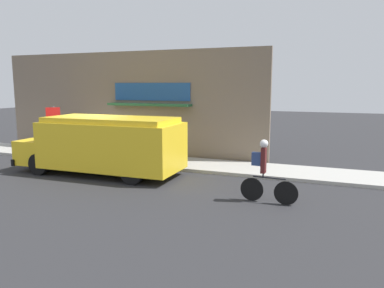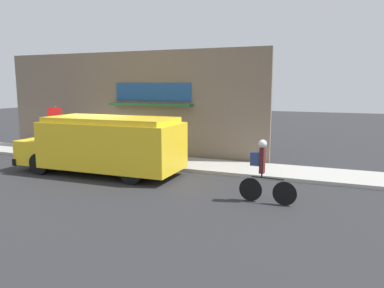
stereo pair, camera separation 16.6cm
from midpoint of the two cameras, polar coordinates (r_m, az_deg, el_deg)
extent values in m
plane|color=#2B2B2D|center=(15.84, -14.65, -2.94)|extent=(70.00, 70.00, 0.00)
cube|color=#ADAAA3|center=(16.69, -12.47, -2.05)|extent=(28.00, 2.16, 0.12)
cube|color=#756656|center=(17.49, -10.37, 6.03)|extent=(13.22, 0.18, 4.68)
cube|color=#1E4C93|center=(16.68, -6.50, 7.92)|extent=(3.68, 0.05, 0.77)
cube|color=#235633|center=(16.46, -6.91, 5.98)|extent=(3.87, 0.58, 0.10)
cube|color=yellow|center=(13.59, -12.51, -0.16)|extent=(5.01, 2.21, 1.62)
cube|color=yellow|center=(15.51, -21.98, -0.86)|extent=(1.17, 1.97, 0.89)
cube|color=yellow|center=(13.48, -12.64, 3.62)|extent=(4.61, 2.03, 0.18)
cube|color=black|center=(15.93, -23.31, -1.96)|extent=(0.16, 2.08, 0.24)
cube|color=red|center=(15.41, -14.14, 1.14)|extent=(0.03, 0.44, 0.44)
cylinder|color=black|center=(15.86, -18.14, -1.66)|extent=(0.78, 0.27, 0.77)
cylinder|color=black|center=(14.53, -22.56, -2.84)|extent=(0.78, 0.27, 0.77)
cylinder|color=black|center=(13.83, -5.76, -2.76)|extent=(0.78, 0.27, 0.77)
cylinder|color=black|center=(12.28, -9.49, -4.33)|extent=(0.78, 0.27, 0.77)
cylinder|color=black|center=(10.37, 13.68, -7.30)|extent=(0.65, 0.07, 0.65)
cylinder|color=black|center=(10.58, 8.66, -6.83)|extent=(0.65, 0.07, 0.65)
cylinder|color=black|center=(10.37, 11.21, -5.08)|extent=(0.89, 0.08, 0.04)
cylinder|color=black|center=(10.39, 10.33, -4.68)|extent=(0.04, 0.04, 0.12)
cube|color=#561E1E|center=(10.31, 10.40, -2.49)|extent=(0.13, 0.21, 0.69)
sphere|color=white|center=(10.23, 10.47, 0.05)|extent=(0.22, 0.22, 0.22)
cube|color=navy|center=(10.35, 9.38, -2.25)|extent=(0.27, 0.15, 0.36)
cylinder|color=slate|center=(17.74, -20.44, 1.95)|extent=(0.07, 0.07, 2.15)
cube|color=red|center=(17.64, -20.67, 4.27)|extent=(0.45, 0.45, 0.60)
cylinder|color=#2D5138|center=(19.13, -20.79, 0.26)|extent=(0.45, 0.45, 0.73)
cylinder|color=black|center=(19.08, -20.86, 1.41)|extent=(0.46, 0.46, 0.04)
camera|label=1|loc=(0.08, -90.36, -0.06)|focal=35.00mm
camera|label=2|loc=(0.08, 89.64, 0.06)|focal=35.00mm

